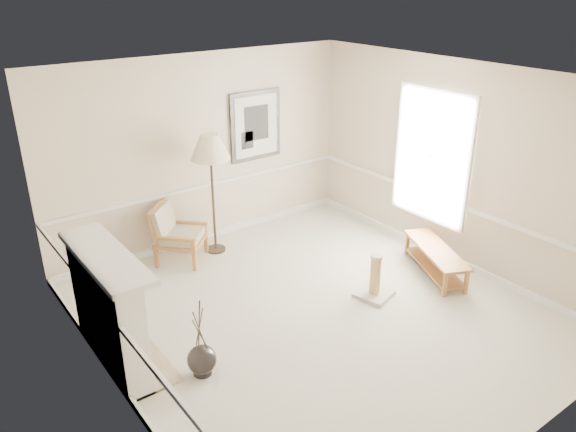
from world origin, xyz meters
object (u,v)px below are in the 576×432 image
(floor_vase, at_px, (202,360))
(scratching_post, at_px, (375,283))
(floor_lamp, at_px, (210,150))
(bench, at_px, (435,257))
(armchair, at_px, (174,231))

(floor_vase, distance_m, scratching_post, 2.57)
(floor_lamp, distance_m, bench, 3.53)
(floor_vase, relative_size, bench, 0.66)
(floor_vase, relative_size, armchair, 0.98)
(floor_vase, distance_m, bench, 3.70)
(armchair, relative_size, scratching_post, 1.54)
(armchair, distance_m, floor_lamp, 1.30)
(floor_lamp, xyz_separation_m, bench, (2.14, -2.47, -1.34))
(floor_lamp, xyz_separation_m, scratching_post, (1.01, -2.41, -1.40))
(scratching_post, bearing_deg, floor_vase, -179.43)
(scratching_post, bearing_deg, floor_lamp, 112.69)
(floor_lamp, relative_size, scratching_post, 3.00)
(floor_vase, bearing_deg, armchair, 69.52)
(floor_vase, bearing_deg, bench, -0.53)
(armchair, bearing_deg, floor_vase, -154.43)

